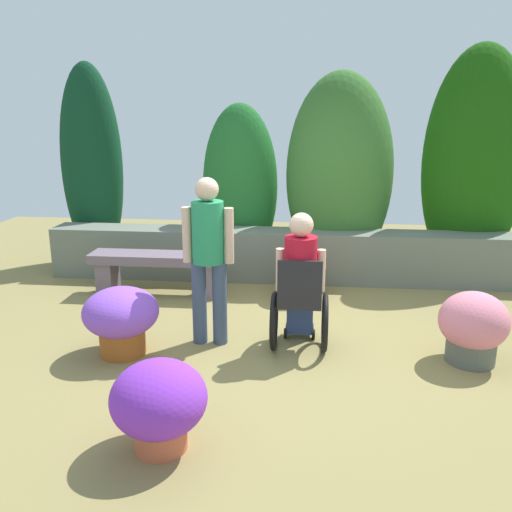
{
  "coord_description": "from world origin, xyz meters",
  "views": [
    {
      "loc": [
        0.33,
        -4.91,
        2.22
      ],
      "look_at": [
        -0.19,
        0.13,
        0.85
      ],
      "focal_mm": 38.01,
      "sensor_mm": 36.0,
      "label": 1
    }
  ],
  "objects_px": {
    "person_in_wheelchair": "(300,286)",
    "flower_pot_red_accent": "(473,327)",
    "stone_bench": "(157,267)",
    "person_standing_companion": "(208,251)",
    "flower_pot_small_foreground": "(121,317)",
    "flower_pot_purple_near": "(301,270)",
    "flower_pot_terracotta_by_wall": "(159,403)"
  },
  "relations": [
    {
      "from": "person_in_wheelchair",
      "to": "flower_pot_red_accent",
      "type": "height_order",
      "value": "person_in_wheelchair"
    },
    {
      "from": "flower_pot_red_accent",
      "to": "stone_bench",
      "type": "bearing_deg",
      "value": 155.4
    },
    {
      "from": "person_standing_companion",
      "to": "flower_pot_small_foreground",
      "type": "relative_size",
      "value": 2.32
    },
    {
      "from": "person_in_wheelchair",
      "to": "stone_bench",
      "type": "bearing_deg",
      "value": 144.45
    },
    {
      "from": "flower_pot_small_foreground",
      "to": "flower_pot_purple_near",
      "type": "bearing_deg",
      "value": 47.4
    },
    {
      "from": "person_standing_companion",
      "to": "flower_pot_small_foreground",
      "type": "xyz_separation_m",
      "value": [
        -0.77,
        -0.34,
        -0.57
      ]
    },
    {
      "from": "stone_bench",
      "to": "flower_pot_small_foreground",
      "type": "bearing_deg",
      "value": -89.38
    },
    {
      "from": "flower_pot_red_accent",
      "to": "flower_pot_small_foreground",
      "type": "bearing_deg",
      "value": -177.08
    },
    {
      "from": "stone_bench",
      "to": "flower_pot_purple_near",
      "type": "distance_m",
      "value": 1.76
    },
    {
      "from": "person_in_wheelchair",
      "to": "flower_pot_small_foreground",
      "type": "relative_size",
      "value": 1.9
    },
    {
      "from": "person_in_wheelchair",
      "to": "flower_pot_red_accent",
      "type": "xyz_separation_m",
      "value": [
        1.56,
        -0.14,
        -0.28
      ]
    },
    {
      "from": "person_standing_companion",
      "to": "flower_pot_small_foreground",
      "type": "height_order",
      "value": "person_standing_companion"
    },
    {
      "from": "flower_pot_purple_near",
      "to": "flower_pot_small_foreground",
      "type": "xyz_separation_m",
      "value": [
        -1.62,
        -1.76,
        0.02
      ]
    },
    {
      "from": "flower_pot_small_foreground",
      "to": "flower_pot_red_accent",
      "type": "bearing_deg",
      "value": 2.92
    },
    {
      "from": "flower_pot_purple_near",
      "to": "flower_pot_red_accent",
      "type": "relative_size",
      "value": 0.91
    },
    {
      "from": "flower_pot_purple_near",
      "to": "flower_pot_terracotta_by_wall",
      "type": "relative_size",
      "value": 0.93
    },
    {
      "from": "person_in_wheelchair",
      "to": "flower_pot_purple_near",
      "type": "relative_size",
      "value": 2.21
    },
    {
      "from": "person_standing_companion",
      "to": "flower_pot_terracotta_by_wall",
      "type": "height_order",
      "value": "person_standing_companion"
    },
    {
      "from": "person_standing_companion",
      "to": "flower_pot_red_accent",
      "type": "distance_m",
      "value": 2.51
    },
    {
      "from": "person_standing_companion",
      "to": "flower_pot_purple_near",
      "type": "relative_size",
      "value": 2.7
    },
    {
      "from": "flower_pot_terracotta_by_wall",
      "to": "flower_pot_red_accent",
      "type": "xyz_separation_m",
      "value": [
        2.44,
        1.57,
        0.0
      ]
    },
    {
      "from": "flower_pot_terracotta_by_wall",
      "to": "person_standing_companion",
      "type": "bearing_deg",
      "value": 89.5
    },
    {
      "from": "flower_pot_terracotta_by_wall",
      "to": "person_in_wheelchair",
      "type": "bearing_deg",
      "value": 62.55
    },
    {
      "from": "person_in_wheelchair",
      "to": "flower_pot_red_accent",
      "type": "distance_m",
      "value": 1.59
    },
    {
      "from": "person_in_wheelchair",
      "to": "flower_pot_purple_near",
      "type": "xyz_separation_m",
      "value": [
        -0.02,
        1.46,
        -0.28
      ]
    },
    {
      "from": "flower_pot_terracotta_by_wall",
      "to": "stone_bench",
      "type": "bearing_deg",
      "value": 106.08
    },
    {
      "from": "flower_pot_purple_near",
      "to": "flower_pot_red_accent",
      "type": "xyz_separation_m",
      "value": [
        1.57,
        -1.6,
        -0.0
      ]
    },
    {
      "from": "person_standing_companion",
      "to": "person_in_wheelchair",
      "type": "bearing_deg",
      "value": -1.12
    },
    {
      "from": "person_in_wheelchair",
      "to": "flower_pot_small_foreground",
      "type": "bearing_deg",
      "value": -167.16
    },
    {
      "from": "stone_bench",
      "to": "flower_pot_purple_near",
      "type": "bearing_deg",
      "value": -1.7
    },
    {
      "from": "person_in_wheelchair",
      "to": "flower_pot_terracotta_by_wall",
      "type": "height_order",
      "value": "person_in_wheelchair"
    },
    {
      "from": "person_in_wheelchair",
      "to": "flower_pot_terracotta_by_wall",
      "type": "relative_size",
      "value": 2.05
    }
  ]
}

